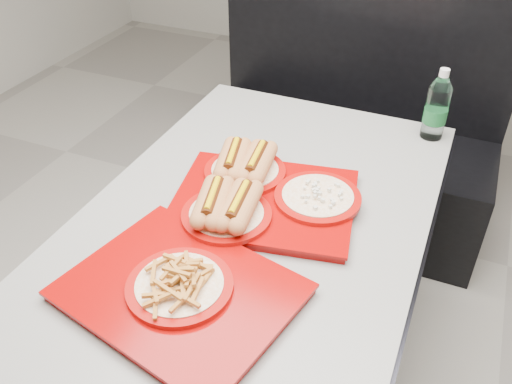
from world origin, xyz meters
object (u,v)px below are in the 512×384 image
at_px(tray_near, 257,193).
at_px(water_bottle, 437,108).
at_px(diner_table, 254,259).
at_px(booth_bench, 348,136).
at_px(tray_far, 180,288).

distance_m(tray_near, water_bottle, 0.69).
xyz_separation_m(diner_table, water_bottle, (0.38, 0.62, 0.27)).
height_order(booth_bench, water_bottle, booth_bench).
xyz_separation_m(tray_far, water_bottle, (0.41, 0.96, 0.08)).
distance_m(tray_far, water_bottle, 1.04).
height_order(diner_table, booth_bench, booth_bench).
relative_size(booth_bench, tray_far, 2.36).
bearing_deg(booth_bench, diner_table, -90.00).
relative_size(diner_table, booth_bench, 1.05).
distance_m(tray_near, tray_far, 0.39).
bearing_deg(tray_near, diner_table, -77.13).
bearing_deg(tray_near, water_bottle, 55.64).
height_order(diner_table, tray_near, tray_near).
bearing_deg(water_bottle, booth_bench, 128.42).
height_order(diner_table, water_bottle, water_bottle).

